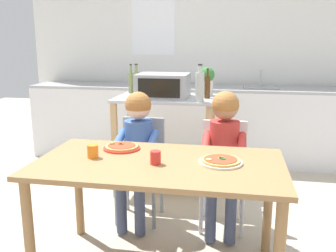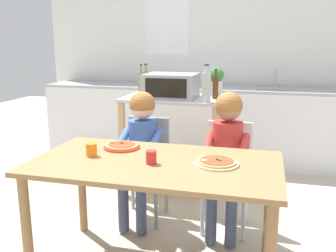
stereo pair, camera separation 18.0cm
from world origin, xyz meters
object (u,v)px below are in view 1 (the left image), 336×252
(dining_chair_right, at_px, (224,166))
(drinking_cup_orange, at_px, (93,151))
(bottle_tall_green_wine, at_px, (207,87))
(dining_table, at_px, (159,176))
(child_in_red_shirt, at_px, (224,144))
(kitchen_island_cart, at_px, (166,129))
(child_in_blue_striped_shirt, at_px, (137,141))
(drinking_cup_red, at_px, (156,158))
(pizza_plate_red_rimmed, at_px, (122,147))
(pizza_plate_cream, at_px, (221,161))
(dining_chair_left, at_px, (141,161))
(bottle_slim_sauce, at_px, (131,82))
(bottle_squat_spirits, at_px, (200,86))
(toaster_oven, at_px, (163,86))
(bottle_dark_olive_oil, at_px, (136,82))
(potted_herb_plant, at_px, (207,80))

(dining_chair_right, height_order, drinking_cup_orange, dining_chair_right)
(bottle_tall_green_wine, xyz_separation_m, drinking_cup_orange, (-0.59, -1.29, -0.26))
(dining_table, xyz_separation_m, child_in_red_shirt, (0.36, 0.59, 0.06))
(kitchen_island_cart, height_order, child_in_blue_striped_shirt, child_in_blue_striped_shirt)
(drinking_cup_red, bearing_deg, pizza_plate_red_rimmed, 137.73)
(dining_table, distance_m, child_in_blue_striped_shirt, 0.67)
(kitchen_island_cart, bearing_deg, pizza_plate_red_rimmed, -94.78)
(child_in_red_shirt, relative_size, pizza_plate_cream, 4.07)
(bottle_tall_green_wine, relative_size, child_in_blue_striped_shirt, 0.26)
(dining_chair_left, distance_m, dining_chair_right, 0.66)
(dining_chair_left, height_order, pizza_plate_cream, dining_chair_left)
(child_in_red_shirt, xyz_separation_m, drinking_cup_orange, (-0.78, -0.59, 0.08))
(bottle_tall_green_wine, bearing_deg, pizza_plate_cream, -81.62)
(bottle_slim_sauce, bearing_deg, bottle_tall_green_wine, -15.42)
(bottle_squat_spirits, height_order, dining_chair_left, bottle_squat_spirits)
(pizza_plate_red_rimmed, relative_size, pizza_plate_cream, 0.94)
(dining_table, relative_size, child_in_red_shirt, 1.41)
(child_in_blue_striped_shirt, height_order, pizza_plate_red_rimmed, child_in_blue_striped_shirt)
(toaster_oven, bearing_deg, bottle_slim_sauce, 147.79)
(bottle_slim_sauce, relative_size, drinking_cup_red, 3.62)
(toaster_oven, xyz_separation_m, dining_chair_left, (-0.07, -0.57, -0.55))
(toaster_oven, xyz_separation_m, child_in_red_shirt, (0.59, -0.68, -0.34))
(child_in_blue_striped_shirt, bearing_deg, bottle_slim_sauce, 108.20)
(pizza_plate_cream, bearing_deg, kitchen_island_cart, 114.29)
(bottle_squat_spirits, height_order, drinking_cup_red, bottle_squat_spirits)
(bottle_squat_spirits, xyz_separation_m, drinking_cup_orange, (-0.55, -1.07, -0.29))
(toaster_oven, distance_m, pizza_plate_red_rimmed, 1.11)
(drinking_cup_orange, bearing_deg, pizza_plate_cream, 2.27)
(bottle_dark_olive_oil, height_order, potted_herb_plant, bottle_dark_olive_oil)
(child_in_blue_striped_shirt, height_order, child_in_red_shirt, child_in_red_shirt)
(pizza_plate_cream, relative_size, drinking_cup_orange, 3.19)
(bottle_squat_spirits, bearing_deg, potted_herb_plant, 86.40)
(bottle_slim_sauce, distance_m, pizza_plate_red_rimmed, 1.36)
(pizza_plate_cream, bearing_deg, bottle_tall_green_wine, 98.38)
(child_in_red_shirt, bearing_deg, bottle_slim_sauce, 136.36)
(bottle_tall_green_wine, relative_size, pizza_plate_red_rimmed, 1.11)
(dining_table, bearing_deg, child_in_blue_striped_shirt, 116.61)
(bottle_tall_green_wine, xyz_separation_m, potted_herb_plant, (-0.02, 0.19, 0.04))
(kitchen_island_cart, height_order, bottle_dark_olive_oil, bottle_dark_olive_oil)
(bottle_tall_green_wine, xyz_separation_m, drinking_cup_red, (-0.19, -1.35, -0.26))
(bottle_slim_sauce, distance_m, pizza_plate_cream, 1.79)
(potted_herb_plant, height_order, pizza_plate_red_rimmed, potted_herb_plant)
(toaster_oven, height_order, dining_chair_right, toaster_oven)
(bottle_slim_sauce, height_order, dining_chair_left, bottle_slim_sauce)
(potted_herb_plant, distance_m, dining_table, 1.56)
(dining_table, height_order, pizza_plate_cream, pizza_plate_cream)
(dining_chair_right, distance_m, pizza_plate_red_rimmed, 0.87)
(kitchen_island_cart, relative_size, bottle_dark_olive_oil, 3.16)
(dining_chair_left, relative_size, pizza_plate_cream, 3.14)
(kitchen_island_cart, relative_size, dining_table, 0.62)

